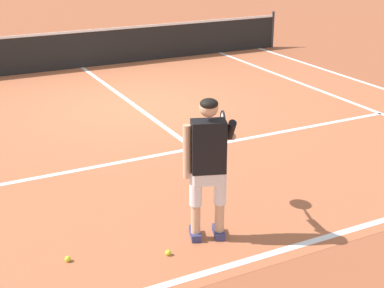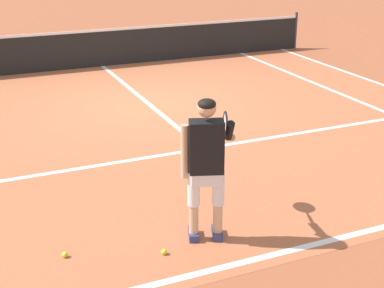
# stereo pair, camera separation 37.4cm
# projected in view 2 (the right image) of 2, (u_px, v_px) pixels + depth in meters

# --- Properties ---
(ground_plane) EXTENTS (80.00, 80.00, 0.00)m
(ground_plane) POSITION_uv_depth(u_px,v_px,m) (149.00, 104.00, 11.55)
(ground_plane) COLOR #9E5133
(court_inner_surface) EXTENTS (10.98, 10.03, 0.00)m
(court_inner_surface) POSITION_uv_depth(u_px,v_px,m) (169.00, 120.00, 10.58)
(court_inner_surface) COLOR #B2603D
(court_inner_surface) RESTS_ON ground
(line_baseline) EXTENTS (10.98, 0.10, 0.01)m
(line_baseline) POSITION_uv_depth(u_px,v_px,m) (319.00, 243.00, 6.46)
(line_baseline) COLOR white
(line_baseline) RESTS_ON ground
(line_service) EXTENTS (8.23, 0.10, 0.01)m
(line_service) POSITION_uv_depth(u_px,v_px,m) (203.00, 148.00, 9.23)
(line_service) COLOR white
(line_service) RESTS_ON ground
(line_centre_service) EXTENTS (0.10, 6.40, 0.01)m
(line_centre_service) POSITION_uv_depth(u_px,v_px,m) (141.00, 98.00, 11.96)
(line_centre_service) COLOR white
(line_centre_service) RESTS_ON ground
(line_singles_right) EXTENTS (0.10, 9.63, 0.01)m
(line_singles_right) POSITION_uv_depth(u_px,v_px,m) (346.00, 96.00, 12.10)
(line_singles_right) COLOR white
(line_singles_right) RESTS_ON ground
(tennis_net) EXTENTS (11.96, 0.08, 1.07)m
(tennis_net) POSITION_uv_depth(u_px,v_px,m) (102.00, 47.00, 14.52)
(tennis_net) COLOR #333338
(tennis_net) RESTS_ON ground
(tennis_player) EXTENTS (0.92, 1.01, 1.71)m
(tennis_player) POSITION_uv_depth(u_px,v_px,m) (207.00, 160.00, 6.23)
(tennis_player) COLOR navy
(tennis_player) RESTS_ON ground
(tennis_ball_near_feet) EXTENTS (0.07, 0.07, 0.07)m
(tennis_ball_near_feet) POSITION_uv_depth(u_px,v_px,m) (65.00, 255.00, 6.18)
(tennis_ball_near_feet) COLOR #CCE02D
(tennis_ball_near_feet) RESTS_ON ground
(tennis_ball_by_baseline) EXTENTS (0.07, 0.07, 0.07)m
(tennis_ball_by_baseline) POSITION_uv_depth(u_px,v_px,m) (164.00, 252.00, 6.23)
(tennis_ball_by_baseline) COLOR #CCE02D
(tennis_ball_by_baseline) RESTS_ON ground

